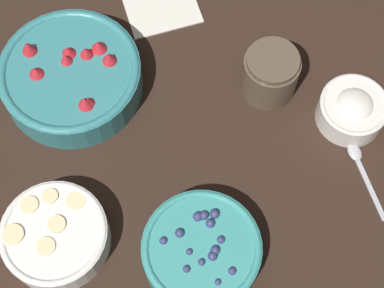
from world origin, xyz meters
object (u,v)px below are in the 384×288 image
Objects in this scene: bowl_blueberries at (202,250)px; bowl_bananas at (55,235)px; bowl_strawberries at (71,76)px; bowl_cream at (352,109)px; jar_chocolate at (271,76)px.

bowl_bananas is (0.19, -0.12, -0.00)m from bowl_blueberries.
bowl_cream is at bearing 145.27° from bowl_strawberries.
bowl_blueberries is at bearing 98.69° from bowl_strawberries.
bowl_strawberries is at bearing -34.73° from bowl_cream.
bowl_blueberries is 0.32m from jar_chocolate.
bowl_blueberries and bowl_cream have the same top height.
jar_chocolate reaches higher than bowl_strawberries.
bowl_cream is (-0.52, 0.03, 0.00)m from bowl_bananas.
jar_chocolate is (-0.43, -0.08, 0.01)m from bowl_bananas.
bowl_blueberries reaches higher than bowl_bananas.
jar_chocolate is (0.09, -0.11, 0.01)m from bowl_cream.
bowl_strawberries is at bearing -118.61° from bowl_bananas.
bowl_bananas is 0.52m from bowl_cream.
bowl_strawberries is at bearing -27.94° from jar_chocolate.
bowl_blueberries is at bearing 146.50° from bowl_bananas.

